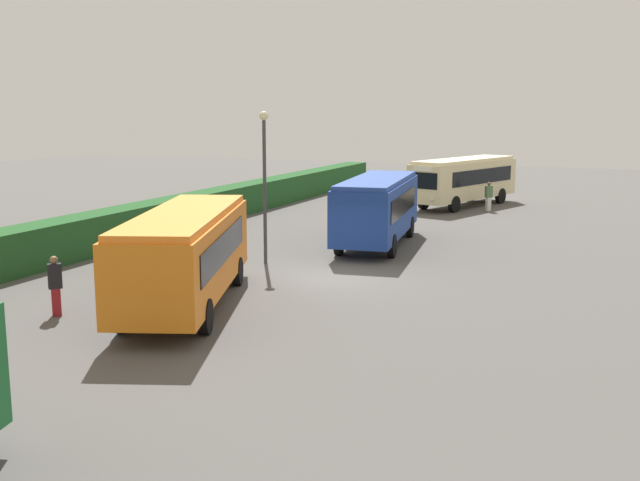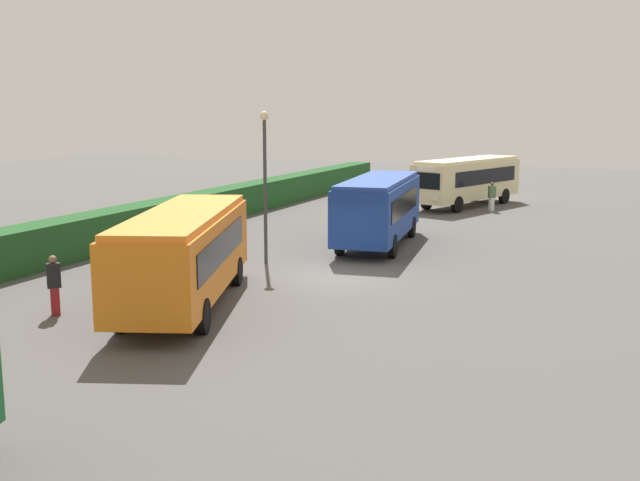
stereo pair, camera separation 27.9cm
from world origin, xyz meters
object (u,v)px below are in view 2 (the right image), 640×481
(bus_blue, at_px, (379,207))
(bus_orange, at_px, (184,251))
(person_center, at_px, (492,196))
(lamppost, at_px, (265,170))
(person_left, at_px, (54,283))
(bus_cream, at_px, (467,179))
(person_right, at_px, (416,187))

(bus_blue, bearing_deg, bus_orange, 162.47)
(person_center, bearing_deg, lamppost, 120.83)
(person_left, xyz_separation_m, lamppost, (9.42, -2.35, 2.76))
(bus_cream, relative_size, person_left, 5.24)
(bus_orange, bearing_deg, person_left, 109.44)
(bus_cream, distance_m, person_left, 30.94)
(bus_blue, bearing_deg, person_center, -18.32)
(bus_cream, height_order, lamppost, lamppost)
(bus_cream, distance_m, person_center, 2.62)
(person_left, height_order, person_right, person_left)
(person_right, relative_size, lamppost, 0.28)
(person_center, height_order, person_right, person_center)
(bus_orange, relative_size, bus_blue, 1.09)
(person_center, distance_m, lamppost, 20.26)
(person_left, bearing_deg, person_right, -50.69)
(bus_blue, relative_size, person_center, 5.07)
(person_right, distance_m, lamppost, 22.77)
(bus_cream, height_order, person_center, bus_cream)
(bus_blue, relative_size, lamppost, 1.48)
(person_right, bearing_deg, person_left, -71.45)
(bus_orange, xyz_separation_m, person_center, (26.23, -4.93, -0.82))
(bus_orange, height_order, person_center, bus_orange)
(person_center, relative_size, lamppost, 0.29)
(bus_orange, height_order, lamppost, lamppost)
(bus_cream, bearing_deg, lamppost, 8.70)
(bus_cream, bearing_deg, person_left, 7.49)
(person_right, bearing_deg, lamppost, -67.19)
(bus_orange, height_order, person_right, bus_orange)
(person_right, bearing_deg, bus_blue, -57.41)
(bus_cream, bearing_deg, person_center, 67.64)
(bus_blue, bearing_deg, lamppost, 144.81)
(bus_blue, height_order, person_center, bus_blue)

